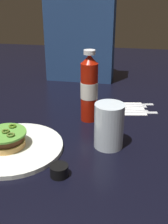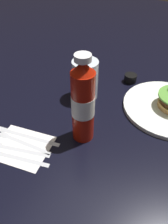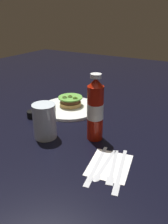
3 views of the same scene
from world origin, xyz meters
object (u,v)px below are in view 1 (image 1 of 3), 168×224
dinner_plate (14,147)px  diner_person (80,26)px  ketchup_bottle (89,89)px  fork_utensil (129,106)px  condiment_cup (59,171)px  butter_knife (133,112)px  steak_knife (130,104)px  spoon_utensil (133,109)px  napkin (125,108)px  burger_sandwich (6,139)px  water_glass (109,126)px

dinner_plate → diner_person: size_ratio=0.50×
ketchup_bottle → fork_utensil: size_ratio=1.44×
ketchup_bottle → condiment_cup: (-0.02, -0.34, -0.10)m
butter_knife → steak_knife: size_ratio=0.98×
spoon_utensil → napkin: bearing=161.1°
burger_sandwich → diner_person: 0.78m
burger_sandwich → fork_utensil: burger_sandwich is taller
fork_utensil → steak_knife: (0.00, 0.03, 0.00)m
spoon_utensil → steak_knife: (-0.01, 0.05, 0.00)m
butter_knife → fork_utensil: same height
dinner_plate → ketchup_bottle: ketchup_bottle is taller
burger_sandwich → ketchup_bottle: bearing=50.6°
burger_sandwich → napkin: 0.50m
condiment_cup → steak_knife: size_ratio=0.22×
water_glass → spoon_utensil: size_ratio=0.77×
spoon_utensil → diner_person: diner_person is taller
napkin → spoon_utensil: spoon_utensil is taller
napkin → fork_utensil: 0.02m
dinner_plate → water_glass: 0.29m
burger_sandwich → butter_knife: 0.50m
ketchup_bottle → diner_person: 0.53m
burger_sandwich → condiment_cup: burger_sandwich is taller
ketchup_bottle → spoon_utensil: ketchup_bottle is taller
water_glass → napkin: bearing=82.6°
dinner_plate → water_glass: water_glass is taller
napkin → spoon_utensil: bearing=-18.9°
butter_knife → water_glass: bearing=-105.3°
ketchup_bottle → napkin: ketchup_bottle is taller
burger_sandwich → water_glass: bearing=14.9°
burger_sandwich → butter_knife: bearing=42.8°
water_glass → spoon_utensil: bearing=76.4°
spoon_utensil → steak_knife: same height
diner_person → spoon_utensil: bearing=-53.1°
ketchup_bottle → steak_knife: size_ratio=1.15×
dinner_plate → spoon_utensil: bearing=45.9°
burger_sandwich → condiment_cup: (0.19, -0.09, -0.02)m
spoon_utensil → fork_utensil: 0.03m
water_glass → butter_knife: water_glass is taller
dinner_plate → spoon_utensil: dinner_plate is taller
ketchup_bottle → steak_knife: 0.25m
water_glass → steak_knife: 0.35m
ketchup_bottle → steak_knife: bearing=48.6°
dinner_plate → steak_knife: bearing=50.8°
water_glass → spoon_utensil: water_glass is taller
water_glass → spoon_utensil: (0.07, 0.28, -0.06)m
condiment_cup → spoon_utensil: (0.18, 0.45, -0.01)m
napkin → steak_knife: bearing=65.6°
butter_knife → diner_person: diner_person is taller
water_glass → butter_knife: bearing=74.7°
spoon_utensil → condiment_cup: bearing=-111.4°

